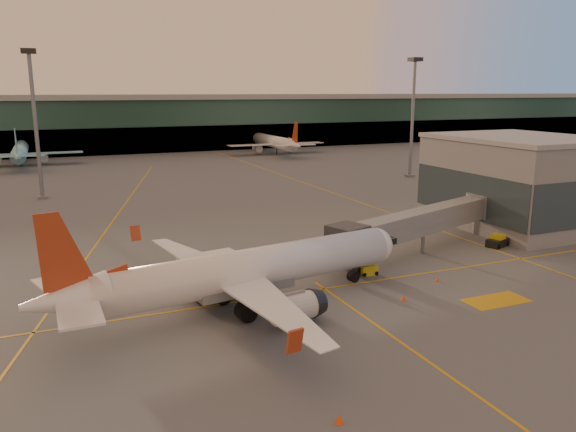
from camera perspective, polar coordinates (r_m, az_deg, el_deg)
name	(u,v)px	position (r m, az deg, el deg)	size (l,w,h in m)	color
ground	(298,315)	(48.51, 1.05, -10.04)	(600.00, 600.00, 0.00)	#4C4F54
taxi_markings	(134,217)	(88.02, -15.39, -0.10)	(100.12, 173.00, 0.01)	#C79212
terminal	(110,124)	(183.80, -17.60, 8.93)	(400.00, 20.00, 17.60)	#19382D
gate_building	(519,181)	(85.12, 22.39, 3.28)	(18.40, 22.40, 12.60)	slate
mast_west_near	(35,114)	(106.89, -24.35, 9.46)	(2.40, 2.40, 25.60)	slate
mast_east_near	(413,109)	(126.39, 12.57, 10.58)	(2.40, 2.40, 25.60)	slate
main_airplane	(241,273)	(48.68, -4.76, -5.75)	(34.38, 31.16, 10.40)	white
jet_bridge	(430,221)	(68.44, 14.23, -0.47)	(29.53, 12.88, 5.37)	slate
catering_truck	(210,273)	(52.05, -7.93, -5.80)	(5.67, 3.24, 4.14)	#A11717
gpu_cart	(368,270)	(59.02, 8.18, -5.46)	(1.83, 1.16, 1.04)	gold
pushback_tug	(498,241)	(73.48, 20.53, -2.44)	(3.36, 2.47, 1.55)	black
cone_nose	(438,279)	(58.54, 14.95, -6.21)	(0.38, 0.38, 0.48)	#F7450D
cone_wing_right	(339,419)	(34.33, 5.24, -19.82)	(0.48, 0.48, 0.61)	#F7450D
cone_wing_left	(196,253)	(66.25, -9.32, -3.73)	(0.39, 0.39, 0.50)	#F7450D
cone_fwd	(404,297)	(52.72, 11.67, -8.11)	(0.43, 0.43, 0.55)	#F7450D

